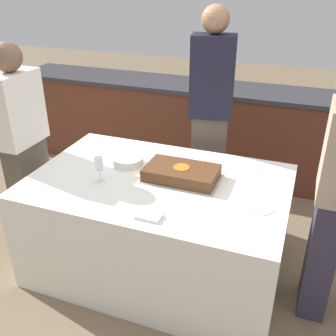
% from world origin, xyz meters
% --- Properties ---
extents(ground_plane, '(14.00, 14.00, 0.00)m').
position_xyz_m(ground_plane, '(0.00, 0.00, 0.00)').
color(ground_plane, '#7A664C').
extents(back_counter, '(4.40, 0.58, 0.92)m').
position_xyz_m(back_counter, '(0.00, 1.62, 0.46)').
color(back_counter, '#5B2D1E').
rests_on(back_counter, ground_plane).
extents(dining_table, '(1.68, 1.09, 0.72)m').
position_xyz_m(dining_table, '(0.00, 0.00, 0.36)').
color(dining_table, white).
rests_on(dining_table, ground_plane).
extents(cake, '(0.51, 0.32, 0.09)m').
position_xyz_m(cake, '(0.14, 0.07, 0.76)').
color(cake, '#B7B2AD').
rests_on(cake, dining_table).
extents(plate_stack, '(0.22, 0.22, 0.06)m').
position_xyz_m(plate_stack, '(-0.28, 0.13, 0.75)').
color(plate_stack, white).
rests_on(plate_stack, dining_table).
extents(wine_glass, '(0.07, 0.07, 0.18)m').
position_xyz_m(wine_glass, '(-0.34, -0.15, 0.84)').
color(wine_glass, white).
rests_on(wine_glass, dining_table).
extents(side_plate_near_cake, '(0.22, 0.22, 0.00)m').
position_xyz_m(side_plate_near_cake, '(0.10, 0.37, 0.72)').
color(side_plate_near_cake, white).
rests_on(side_plate_near_cake, dining_table).
extents(side_plate_right_edge, '(0.22, 0.22, 0.00)m').
position_xyz_m(side_plate_right_edge, '(0.65, -0.09, 0.72)').
color(side_plate_right_edge, white).
rests_on(side_plate_right_edge, dining_table).
extents(utensil_pile, '(0.15, 0.09, 0.02)m').
position_xyz_m(utensil_pile, '(0.11, -0.42, 0.73)').
color(utensil_pile, white).
rests_on(utensil_pile, dining_table).
extents(person_cutting_cake, '(0.36, 0.25, 1.74)m').
position_xyz_m(person_cutting_cake, '(0.14, 0.77, 0.92)').
color(person_cutting_cake, '#4C4238').
rests_on(person_cutting_cake, ground_plane).
extents(person_seated_left, '(0.20, 0.38, 1.54)m').
position_xyz_m(person_seated_left, '(-1.06, 0.00, 0.80)').
color(person_seated_left, '#4C4238').
rests_on(person_seated_left, ground_plane).
extents(person_seated_right, '(0.21, 0.34, 1.57)m').
position_xyz_m(person_seated_right, '(1.06, 0.00, 0.82)').
color(person_seated_right, '#383347').
rests_on(person_seated_right, ground_plane).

